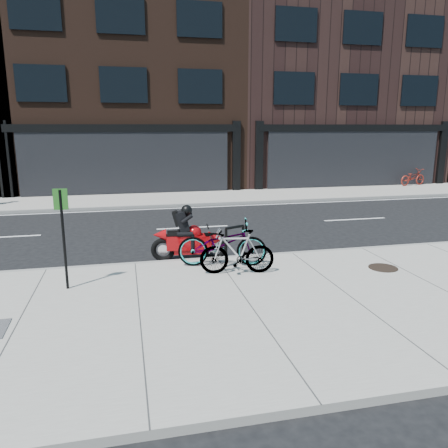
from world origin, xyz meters
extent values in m
plane|color=black|center=(0.00, 0.00, 0.00)|extent=(120.00, 120.00, 0.00)
cube|color=gray|center=(0.00, -5.00, 0.07)|extent=(60.00, 6.00, 0.13)
cube|color=gray|center=(0.00, 7.75, 0.07)|extent=(60.00, 3.50, 0.13)
cube|color=black|center=(-2.00, 14.50, 7.25)|extent=(12.00, 10.00, 14.50)
cube|color=black|center=(10.00, 14.50, 6.25)|extent=(12.00, 10.00, 12.50)
cylinder|color=black|center=(0.07, -2.70, 0.59)|extent=(0.06, 0.06, 0.91)
cylinder|color=black|center=(0.53, -2.50, 0.59)|extent=(0.06, 0.06, 0.91)
cylinder|color=black|center=(0.30, -2.60, 1.04)|extent=(0.49, 0.26, 0.06)
imported|color=gray|center=(0.00, -2.60, 0.67)|extent=(2.17, 1.13, 1.09)
imported|color=gray|center=(0.20, -3.21, 0.63)|extent=(1.71, 0.72, 0.99)
torus|color=black|center=(0.02, -1.68, 0.30)|extent=(0.62, 0.20, 0.61)
torus|color=black|center=(-1.29, -1.53, 0.30)|extent=(0.62, 0.20, 0.61)
cube|color=#8D0609|center=(-0.64, -1.60, 0.48)|extent=(1.15, 0.48, 0.35)
cone|color=#8D0609|center=(0.06, -1.68, 0.54)|extent=(0.46, 0.45, 0.41)
sphere|color=#8D0609|center=(-0.51, -1.62, 0.72)|extent=(0.37, 0.37, 0.37)
cube|color=black|center=(-0.92, -1.57, 0.71)|extent=(0.54, 0.32, 0.11)
cylinder|color=silver|center=(-1.13, -1.38, 0.28)|extent=(0.52, 0.14, 0.08)
cube|color=black|center=(-0.79, -1.58, 1.02)|extent=(0.40, 0.37, 0.55)
cube|color=black|center=(-0.94, -1.57, 1.09)|extent=(0.25, 0.30, 0.37)
sphere|color=black|center=(-0.68, -1.60, 1.30)|extent=(0.27, 0.27, 0.27)
imported|color=maroon|center=(13.37, 9.00, 0.59)|extent=(1.83, 1.00, 0.91)
cylinder|color=black|center=(3.59, -3.61, 0.14)|extent=(0.87, 0.87, 0.02)
cylinder|color=black|center=(-3.37, -3.36, 1.14)|extent=(0.05, 0.05, 2.01)
cube|color=#205E1B|center=(-3.37, -3.36, 1.96)|extent=(0.27, 0.04, 0.41)
camera|label=1|loc=(-2.12, -12.18, 3.34)|focal=35.00mm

